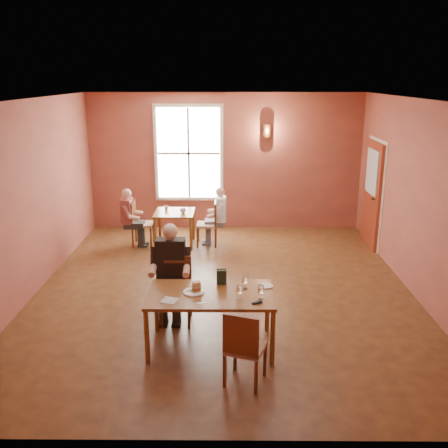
{
  "coord_description": "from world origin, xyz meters",
  "views": [
    {
      "loc": [
        0.06,
        -7.46,
        3.33
      ],
      "look_at": [
        0.0,
        0.2,
        1.05
      ],
      "focal_mm": 40.0,
      "sensor_mm": 36.0,
      "label": 1
    }
  ],
  "objects_px": {
    "diner_main": "(176,279)",
    "chair_empty": "(246,346)",
    "main_table": "(211,320)",
    "diner_white": "(208,218)",
    "chair_diner_white": "(207,223)",
    "diner_maroon": "(141,218)",
    "chair_diner_main": "(176,292)",
    "chair_diner_maroon": "(143,223)",
    "second_table": "(175,228)"
  },
  "relations": [
    {
      "from": "diner_main",
      "to": "chair_empty",
      "type": "bearing_deg",
      "value": 123.35
    },
    {
      "from": "main_table",
      "to": "diner_white",
      "type": "bearing_deg",
      "value": 92.66
    },
    {
      "from": "chair_diner_white",
      "to": "diner_maroon",
      "type": "xyz_separation_m",
      "value": [
        -1.33,
        0.0,
        0.12
      ]
    },
    {
      "from": "main_table",
      "to": "diner_main",
      "type": "relative_size",
      "value": 1.19
    },
    {
      "from": "chair_diner_main",
      "to": "diner_maroon",
      "type": "xyz_separation_m",
      "value": [
        -1.05,
        3.36,
        0.11
      ]
    },
    {
      "from": "chair_empty",
      "to": "diner_main",
      "type": "bearing_deg",
      "value": 142.85
    },
    {
      "from": "chair_diner_white",
      "to": "chair_diner_maroon",
      "type": "xyz_separation_m",
      "value": [
        -1.3,
        0.0,
        0.01
      ]
    },
    {
      "from": "diner_white",
      "to": "chair_diner_maroon",
      "type": "distance_m",
      "value": 1.33
    },
    {
      "from": "diner_main",
      "to": "diner_white",
      "type": "distance_m",
      "value": 3.41
    },
    {
      "from": "main_table",
      "to": "diner_main",
      "type": "distance_m",
      "value": 0.85
    },
    {
      "from": "main_table",
      "to": "diner_white",
      "type": "distance_m",
      "value": 4.02
    },
    {
      "from": "chair_diner_main",
      "to": "diner_white",
      "type": "distance_m",
      "value": 3.38
    },
    {
      "from": "chair_diner_white",
      "to": "chair_diner_maroon",
      "type": "distance_m",
      "value": 1.3
    },
    {
      "from": "main_table",
      "to": "chair_diner_white",
      "type": "height_order",
      "value": "chair_diner_white"
    },
    {
      "from": "diner_white",
      "to": "chair_diner_maroon",
      "type": "relative_size",
      "value": 1.25
    },
    {
      "from": "diner_maroon",
      "to": "chair_diner_white",
      "type": "bearing_deg",
      "value": 90.0
    },
    {
      "from": "second_table",
      "to": "diner_maroon",
      "type": "distance_m",
      "value": 0.72
    },
    {
      "from": "chair_diner_main",
      "to": "second_table",
      "type": "distance_m",
      "value": 3.39
    },
    {
      "from": "main_table",
      "to": "chair_diner_maroon",
      "type": "bearing_deg",
      "value": 110.7
    },
    {
      "from": "diner_main",
      "to": "chair_diner_maroon",
      "type": "xyz_separation_m",
      "value": [
        -1.02,
        3.39,
        -0.2
      ]
    },
    {
      "from": "diner_main",
      "to": "chair_diner_white",
      "type": "xyz_separation_m",
      "value": [
        0.28,
        3.39,
        -0.21
      ]
    },
    {
      "from": "second_table",
      "to": "diner_maroon",
      "type": "bearing_deg",
      "value": 180.0
    },
    {
      "from": "second_table",
      "to": "diner_white",
      "type": "xyz_separation_m",
      "value": [
        0.68,
        0.0,
        0.22
      ]
    },
    {
      "from": "second_table",
      "to": "chair_diner_white",
      "type": "xyz_separation_m",
      "value": [
        0.65,
        0.0,
        0.11
      ]
    },
    {
      "from": "diner_white",
      "to": "diner_maroon",
      "type": "distance_m",
      "value": 1.36
    },
    {
      "from": "chair_empty",
      "to": "diner_maroon",
      "type": "xyz_separation_m",
      "value": [
        -1.96,
        4.78,
        0.12
      ]
    },
    {
      "from": "diner_maroon",
      "to": "diner_white",
      "type": "bearing_deg",
      "value": 90.0
    },
    {
      "from": "main_table",
      "to": "diner_maroon",
      "type": "height_order",
      "value": "diner_maroon"
    },
    {
      "from": "chair_diner_main",
      "to": "diner_main",
      "type": "xyz_separation_m",
      "value": [
        0.0,
        -0.03,
        0.2
      ]
    },
    {
      "from": "diner_white",
      "to": "chair_empty",
      "type": "bearing_deg",
      "value": -172.85
    },
    {
      "from": "chair_diner_maroon",
      "to": "chair_diner_main",
      "type": "bearing_deg",
      "value": 16.81
    },
    {
      "from": "diner_main",
      "to": "chair_empty",
      "type": "xyz_separation_m",
      "value": [
        0.91,
        -1.39,
        -0.21
      ]
    },
    {
      "from": "diner_white",
      "to": "diner_main",
      "type": "bearing_deg",
      "value": 174.72
    },
    {
      "from": "diner_main",
      "to": "chair_diner_white",
      "type": "bearing_deg",
      "value": -94.77
    },
    {
      "from": "chair_diner_main",
      "to": "diner_main",
      "type": "bearing_deg",
      "value": 90.0
    },
    {
      "from": "main_table",
      "to": "chair_empty",
      "type": "xyz_separation_m",
      "value": [
        0.41,
        -0.77,
        0.08
      ]
    },
    {
      "from": "chair_diner_main",
      "to": "chair_diner_white",
      "type": "distance_m",
      "value": 3.38
    },
    {
      "from": "main_table",
      "to": "chair_diner_white",
      "type": "relative_size",
      "value": 1.74
    },
    {
      "from": "chair_empty",
      "to": "diner_white",
      "type": "relative_size",
      "value": 0.79
    },
    {
      "from": "chair_diner_white",
      "to": "chair_diner_maroon",
      "type": "height_order",
      "value": "chair_diner_maroon"
    },
    {
      "from": "main_table",
      "to": "diner_white",
      "type": "xyz_separation_m",
      "value": [
        -0.19,
        4.01,
        0.2
      ]
    },
    {
      "from": "main_table",
      "to": "chair_empty",
      "type": "distance_m",
      "value": 0.88
    },
    {
      "from": "chair_diner_maroon",
      "to": "diner_maroon",
      "type": "xyz_separation_m",
      "value": [
        -0.03,
        0.0,
        0.12
      ]
    },
    {
      "from": "diner_main",
      "to": "chair_empty",
      "type": "relative_size",
      "value": 1.46
    },
    {
      "from": "chair_diner_white",
      "to": "second_table",
      "type": "bearing_deg",
      "value": 90.0
    },
    {
      "from": "chair_diner_white",
      "to": "chair_empty",
      "type": "bearing_deg",
      "value": -172.5
    },
    {
      "from": "chair_diner_white",
      "to": "main_table",
      "type": "bearing_deg",
      "value": -176.91
    },
    {
      "from": "diner_white",
      "to": "chair_diner_main",
      "type": "bearing_deg",
      "value": 174.68
    },
    {
      "from": "chair_diner_main",
      "to": "diner_maroon",
      "type": "height_order",
      "value": "diner_maroon"
    },
    {
      "from": "chair_diner_white",
      "to": "diner_white",
      "type": "relative_size",
      "value": 0.79
    }
  ]
}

